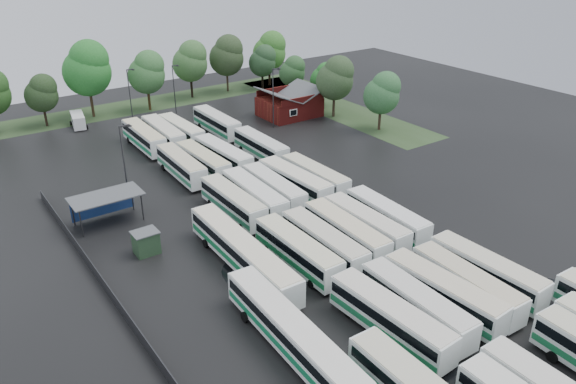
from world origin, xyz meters
TOP-DOWN VIEW (x-y plane):
  - ground at (0.00, 0.00)m, footprint 160.00×160.00m
  - brick_building at (24.00, 42.77)m, footprint 10.07×8.60m
  - wash_shed at (-17.20, 22.02)m, footprint 8.20×4.20m
  - utility_hut at (-16.20, 12.60)m, footprint 2.70×2.20m
  - grass_strip_north at (2.00, 64.80)m, footprint 80.00×10.00m
  - grass_strip_east at (34.00, 42.80)m, footprint 10.00×50.00m
  - west_fence at (-22.20, 8.00)m, footprint 0.10×50.00m
  - bus_r1c0 at (-4.45, -12.24)m, footprint 3.17×12.56m
  - bus_r1c1 at (-1.17, -12.12)m, footprint 2.90×12.14m
  - bus_r1c2 at (2.12, -12.34)m, footprint 3.22×12.38m
  - bus_r1c3 at (5.03, -12.61)m, footprint 2.97×11.92m
  - bus_r1c4 at (8.38, -12.31)m, footprint 2.90×12.10m
  - bus_r2c0 at (-4.46, 1.11)m, footprint 2.64×12.26m
  - bus_r2c1 at (-1.21, 0.91)m, footprint 2.80×12.18m
  - bus_r2c2 at (2.05, 1.18)m, footprint 3.02×12.31m
  - bus_r2c3 at (5.05, 1.33)m, footprint 2.62×12.01m
  - bus_r2c4 at (8.34, 1.34)m, footprint 2.98×12.00m
  - bus_r3c0 at (-4.23, 14.67)m, footprint 2.59×11.95m
  - bus_r3c1 at (-1.26, 14.64)m, footprint 3.11×12.45m
  - bus_r3c2 at (1.88, 15.02)m, footprint 2.96×11.95m
  - bus_r3c3 at (5.19, 15.03)m, footprint 3.22×12.48m
  - bus_r3c4 at (8.44, 14.99)m, footprint 2.72×11.88m
  - bus_r4c0 at (-4.41, 28.60)m, footprint 2.93×12.01m
  - bus_r4c1 at (-1.27, 28.22)m, footprint 2.78×11.90m
  - bus_r4c2 at (2.11, 28.46)m, footprint 3.15×12.32m
  - bus_r4c4 at (8.60, 28.49)m, footprint 2.66×11.94m
  - bus_r5c0 at (-4.33, 42.20)m, footprint 2.83×12.41m
  - bus_r5c1 at (-1.17, 42.04)m, footprint 3.07×12.52m
  - bus_r5c2 at (1.89, 41.95)m, footprint 2.80×11.94m
  - bus_r5c4 at (8.41, 41.93)m, footprint 2.76×12.38m
  - artic_bus_west_b at (-9.30, 3.95)m, footprint 3.15×18.73m
  - artic_bus_west_c at (-12.45, -9.25)m, footprint 3.34×18.21m
  - minibus at (-9.75, 58.76)m, footprint 2.95×5.68m
  - tree_north_1 at (-13.99, 62.50)m, footprint 5.58×5.58m
  - tree_north_2 at (-5.56, 63.01)m, footprint 8.45×8.45m
  - tree_north_3 at (4.56, 60.91)m, footprint 6.84×6.84m
  - tree_north_4 at (15.00, 64.05)m, footprint 6.98×6.98m
  - tree_north_5 at (23.16, 63.78)m, footprint 7.15×7.15m
  - tree_north_6 at (33.15, 62.82)m, footprint 7.08×7.08m
  - tree_east_0 at (32.40, 27.47)m, footprint 6.11×6.11m
  - tree_east_1 at (30.62, 37.68)m, footprint 6.74×6.74m
  - tree_east_2 at (33.34, 44.34)m, footprint 5.09×5.09m
  - tree_east_3 at (31.35, 51.97)m, footprint 5.19×5.19m
  - tree_east_4 at (30.29, 61.23)m, footprint 5.68×5.68m
  - lamp_post_ne at (17.97, 38.86)m, footprint 1.59×0.31m
  - lamp_post_nw at (-13.33, 24.96)m, footprint 1.61×0.31m
  - lamp_post_back_w at (-0.87, 56.00)m, footprint 1.46×0.28m
  - lamp_post_back_e at (7.55, 56.02)m, footprint 1.39×0.27m
  - puddle_0 at (-4.03, -19.44)m, footprint 3.95×3.95m
  - puddle_2 at (-8.40, 2.98)m, footprint 7.05×7.05m
  - puddle_3 at (3.53, -2.38)m, footprint 3.29×3.29m
  - puddle_4 at (13.62, -16.18)m, footprint 3.25×3.25m

SIDE VIEW (x-z plane):
  - ground at x=0.00m, z-range 0.00..0.00m
  - puddle_0 at x=-4.03m, z-range 0.00..0.01m
  - puddle_2 at x=-8.40m, z-range 0.00..0.01m
  - puddle_3 at x=3.53m, z-range 0.00..0.01m
  - puddle_4 at x=13.62m, z-range 0.00..0.01m
  - grass_strip_north at x=2.00m, z-range 0.00..0.01m
  - grass_strip_east at x=34.00m, z-range 0.00..0.01m
  - west_fence at x=-22.20m, z-range 0.00..1.20m
  - minibus at x=-9.75m, z-range 0.13..2.49m
  - utility_hut at x=-16.20m, z-range 0.01..2.63m
  - bus_r3c4 at x=8.44m, z-range 0.16..3.46m
  - bus_r1c3 at x=5.03m, z-range 0.16..3.46m
  - bus_r4c1 at x=-1.27m, z-range 0.16..3.46m
  - bus_r3c2 at x=1.88m, z-range 0.17..3.47m
  - bus_r5c2 at x=1.89m, z-range 0.17..3.48m
  - bus_r4c4 at x=8.60m, z-range 0.17..3.48m
  - bus_r2c4 at x=8.34m, z-range 0.17..3.48m
  - bus_r4c0 at x=-4.41m, z-range 0.17..3.49m
  - bus_r3c0 at x=-4.23m, z-range 0.17..3.49m
  - bus_r2c3 at x=5.05m, z-range 0.17..3.51m
  - bus_r1c4 at x=8.38m, z-range 0.17..3.52m
  - bus_r1c1 at x=-1.17m, z-range 0.17..3.53m
  - bus_r2c1 at x=-1.21m, z-range 0.17..3.55m
  - artic_bus_west_c at x=-12.45m, z-range 0.18..3.55m
  - brick_building at x=24.00m, z-range -0.83..4.56m
  - bus_r4c2 at x=2.11m, z-range 0.17..3.57m
  - bus_r2c2 at x=2.05m, z-range 0.17..3.57m
  - bus_r2c0 at x=-4.46m, z-range 0.17..3.58m
  - bus_r1c2 at x=2.12m, z-range 0.17..3.58m
  - bus_r5c4 at x=8.41m, z-range 0.17..3.61m
  - bus_r3c1 at x=-1.26m, z-range 0.17..3.61m
  - bus_r5c0 at x=-4.33m, z-range 0.17..3.61m
  - bus_r3c3 at x=5.19m, z-range 0.17..3.62m
  - bus_r5c1 at x=-1.17m, z-range 0.17..3.64m
  - bus_r1c0 at x=-4.45m, z-range 0.17..3.64m
  - artic_bus_west_b at x=-9.30m, z-range 0.19..3.65m
  - wash_shed at x=-17.20m, z-range 1.20..4.78m
  - lamp_post_back_e at x=7.55m, z-range 0.73..9.74m
  - tree_east_2 at x=33.34m, z-range 1.20..9.63m
  - lamp_post_back_w at x=-0.87m, z-range 0.76..10.22m
  - tree_east_3 at x=31.35m, z-range 1.23..9.82m
  - tree_north_1 at x=-13.99m, z-range 1.32..10.57m
  - lamp_post_ne at x=17.97m, z-range 0.83..11.15m
  - tree_east_4 at x=30.29m, z-range 1.35..10.76m
  - lamp_post_nw at x=-13.33m, z-range 0.84..11.26m
  - tree_east_0 at x=32.40m, z-range 1.45..11.56m
  - tree_east_1 at x=30.62m, z-range 1.60..12.75m
  - tree_north_3 at x=4.56m, z-range 1.62..12.95m
  - tree_north_4 at x=15.00m, z-range 1.66..13.21m
  - tree_north_6 at x=33.15m, z-range 1.68..13.41m
  - tree_north_5 at x=23.16m, z-range 1.70..13.53m
  - tree_north_2 at x=-5.56m, z-range 2.01..16.01m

